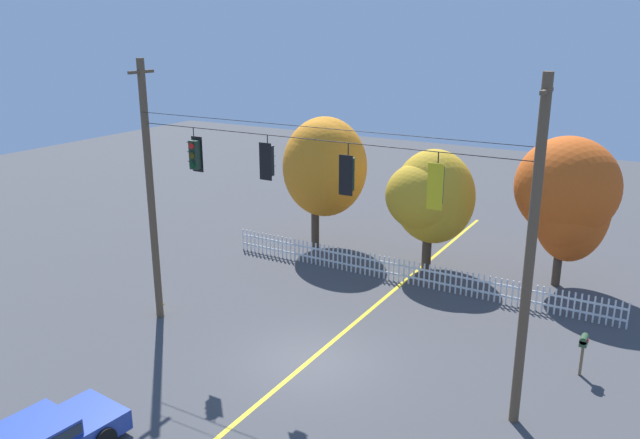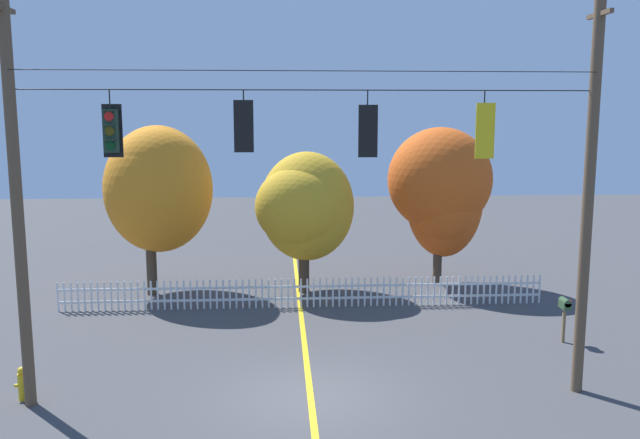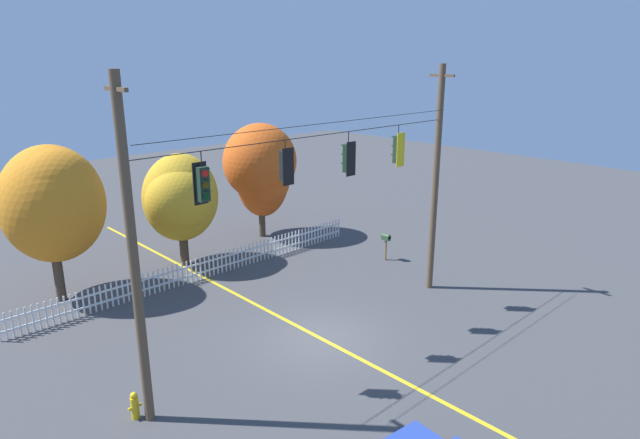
# 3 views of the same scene
# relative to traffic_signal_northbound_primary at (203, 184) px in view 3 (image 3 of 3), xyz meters

# --- Properties ---
(ground) EXTENTS (80.00, 80.00, 0.00)m
(ground) POSITION_rel_traffic_signal_northbound_primary_xyz_m (4.36, -0.01, -6.29)
(ground) COLOR #424244
(lane_centerline_stripe) EXTENTS (0.16, 36.00, 0.01)m
(lane_centerline_stripe) POSITION_rel_traffic_signal_northbound_primary_xyz_m (4.36, -0.01, -6.28)
(lane_centerline_stripe) COLOR gold
(lane_centerline_stripe) RESTS_ON ground
(signal_support_span) EXTENTS (13.21, 1.10, 9.30)m
(signal_support_span) POSITION_rel_traffic_signal_northbound_primary_xyz_m (4.36, -0.01, -1.54)
(signal_support_span) COLOR brown
(signal_support_span) RESTS_ON ground
(traffic_signal_northbound_primary) EXTENTS (0.43, 0.38, 1.48)m
(traffic_signal_northbound_primary) POSITION_rel_traffic_signal_northbound_primary_xyz_m (0.00, 0.00, 0.00)
(traffic_signal_northbound_primary) COLOR black
(traffic_signal_northbound_secondary) EXTENTS (0.43, 0.38, 1.36)m
(traffic_signal_northbound_secondary) POSITION_rel_traffic_signal_northbound_primary_xyz_m (2.90, -0.02, 0.10)
(traffic_signal_northbound_secondary) COLOR black
(traffic_signal_eastbound_side) EXTENTS (0.43, 0.38, 1.48)m
(traffic_signal_eastbound_side) POSITION_rel_traffic_signal_northbound_primary_xyz_m (5.64, -0.02, -0.01)
(traffic_signal_eastbound_side) COLOR black
(traffic_signal_westbound_side) EXTENTS (0.43, 0.38, 1.52)m
(traffic_signal_westbound_side) POSITION_rel_traffic_signal_northbound_primary_xyz_m (8.29, -0.02, -0.01)
(traffic_signal_westbound_side) COLOR black
(white_picket_fence) EXTENTS (16.88, 0.06, 1.03)m
(white_picket_fence) POSITION_rel_traffic_signal_northbound_primary_xyz_m (4.50, 7.53, -5.77)
(white_picket_fence) COLOR white
(white_picket_fence) RESTS_ON ground
(autumn_maple_near_fence) EXTENTS (4.01, 3.97, 6.30)m
(autumn_maple_near_fence) POSITION_rel_traffic_signal_northbound_primary_xyz_m (-0.87, 9.88, -2.18)
(autumn_maple_near_fence) COLOR #473828
(autumn_maple_near_fence) RESTS_ON ground
(autumn_maple_mid) EXTENTS (3.72, 3.48, 5.32)m
(autumn_maple_mid) POSITION_rel_traffic_signal_northbound_primary_xyz_m (4.59, 9.60, -3.01)
(autumn_maple_mid) COLOR #473828
(autumn_maple_mid) RESTS_ON ground
(autumn_oak_far_east) EXTENTS (4.09, 3.66, 6.21)m
(autumn_oak_far_east) POSITION_rel_traffic_signal_northbound_primary_xyz_m (10.04, 10.53, -2.51)
(autumn_oak_far_east) COLOR #473828
(autumn_oak_far_east) RESTS_ON ground
(fire_hydrant) EXTENTS (0.38, 0.22, 0.81)m
(fire_hydrant) POSITION_rel_traffic_signal_northbound_primary_xyz_m (-2.39, 0.28, -5.89)
(fire_hydrant) COLOR gold
(fire_hydrant) RESTS_ON ground
(roadside_mailbox) EXTENTS (0.25, 0.44, 1.34)m
(roadside_mailbox) POSITION_rel_traffic_signal_northbound_primary_xyz_m (12.00, 3.42, -5.20)
(roadside_mailbox) COLOR brown
(roadside_mailbox) RESTS_ON ground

